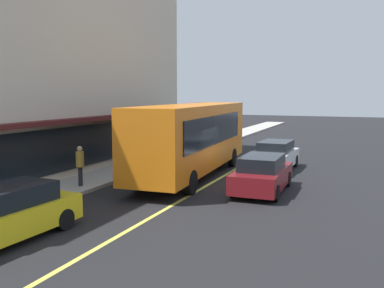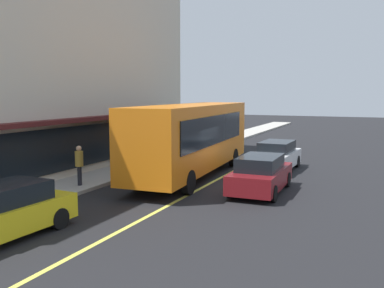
{
  "view_description": "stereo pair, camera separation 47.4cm",
  "coord_description": "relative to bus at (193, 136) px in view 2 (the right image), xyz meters",
  "views": [
    {
      "loc": [
        -17.67,
        -6.42,
        4.05
      ],
      "look_at": [
        1.19,
        1.39,
        1.6
      ],
      "focal_mm": 39.78,
      "sensor_mm": 36.0,
      "label": 1
    },
    {
      "loc": [
        -17.49,
        -6.86,
        4.05
      ],
      "look_at": [
        1.19,
        1.39,
        1.6
      ],
      "focal_mm": 39.78,
      "sensor_mm": 36.0,
      "label": 2
    }
  ],
  "objects": [
    {
      "name": "car_yellow",
      "position": [
        -10.36,
        1.29,
        -1.24
      ],
      "size": [
        4.39,
        2.04,
        1.52
      ],
      "color": "yellow",
      "rests_on": "ground"
    },
    {
      "name": "bus",
      "position": [
        0.0,
        0.0,
        0.0
      ],
      "size": [
        11.26,
        3.16,
        3.5
      ],
      "color": "orange",
      "rests_on": "ground"
    },
    {
      "name": "pedestrian_at_corner",
      "position": [
        -4.41,
        3.31,
        -0.82
      ],
      "size": [
        0.34,
        0.34,
        1.7
      ],
      "color": "black",
      "rests_on": "sidewalk"
    },
    {
      "name": "pedestrian_waiting",
      "position": [
        3.79,
        4.0,
        -0.75
      ],
      "size": [
        0.34,
        0.34,
        1.79
      ],
      "color": "black",
      "rests_on": "sidewalk"
    },
    {
      "name": "traffic_light",
      "position": [
        7.76,
        3.17,
        0.55
      ],
      "size": [
        0.3,
        0.52,
        3.2
      ],
      "color": "#2D2D33",
      "rests_on": "sidewalk"
    },
    {
      "name": "car_white",
      "position": [
        3.35,
        -3.34,
        -1.24
      ],
      "size": [
        4.34,
        1.95,
        1.52
      ],
      "color": "white",
      "rests_on": "ground"
    },
    {
      "name": "sidewalk",
      "position": [
        -1.22,
        3.79,
        -1.91
      ],
      "size": [
        80.0,
        2.4,
        0.15
      ],
      "primitive_type": "cube",
      "color": "#B2ADA3",
      "rests_on": "ground"
    },
    {
      "name": "lane_centre_stripe",
      "position": [
        -1.22,
        -1.38,
        -1.98
      ],
      "size": [
        36.0,
        0.16,
        0.01
      ],
      "primitive_type": "cube",
      "color": "#D8D14C",
      "rests_on": "ground"
    },
    {
      "name": "ground",
      "position": [
        -1.22,
        -1.38,
        -1.99
      ],
      "size": [
        120.0,
        120.0,
        0.0
      ],
      "primitive_type": "plane",
      "color": "black"
    },
    {
      "name": "car_maroon",
      "position": [
        -1.92,
        -3.89,
        -1.24
      ],
      "size": [
        4.33,
        1.91,
        1.52
      ],
      "color": "maroon",
      "rests_on": "ground"
    }
  ]
}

